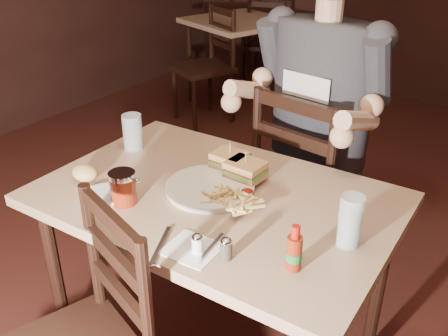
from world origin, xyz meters
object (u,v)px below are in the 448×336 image
Objects in this scene: bg_table at (239,30)px; dinner_plate at (210,189)px; syrup_dispenser at (123,188)px; glass_left at (133,132)px; side_plate at (105,196)px; diner at (318,76)px; bg_chair_near at (202,68)px; bg_chair_far at (269,44)px; main_table at (216,214)px; glass_right at (350,221)px; hot_sauce at (295,248)px; chair_far at (314,187)px.

bg_table is 3.35× the size of dinner_plate.
syrup_dispenser is (-0.19, -0.23, 0.05)m from dinner_plate.
glass_left is 0.40m from side_plate.
side_plate is at bearing -104.93° from diner.
bg_table is 2.56m from diner.
diner is 0.97m from side_plate.
diner is at bearing 68.05° from side_plate.
bg_chair_near is 3.11× the size of dinner_plate.
dinner_plate is at bearing 98.48° from bg_chair_far.
glass_right reaches higher than main_table.
glass_left is at bearing 91.96° from bg_chair_far.
diner is 7.26× the size of side_plate.
hot_sauce is at bearing -0.25° from syrup_dispenser.
syrup_dispenser is (-0.62, -0.02, -0.01)m from hot_sauce.
bg_chair_far is at bearing 116.67° from dinner_plate.
glass_right is at bearing 127.95° from chair_far.
main_table is 0.72m from chair_far.
side_plate is at bearing -36.69° from bg_chair_near.
main_table is 0.73m from diner.
side_plate is (-0.78, -0.22, -0.07)m from glass_right.
bg_chair_far is 2.92× the size of dinner_plate.
bg_chair_far is 6.05× the size of glass_left.
hot_sauce is (2.00, -2.77, 0.16)m from bg_table.
chair_far is 1.03m from side_plate.
bg_chair_near is 8.20× the size of syrup_dispenser.
chair_far is (1.65, -1.88, -0.19)m from bg_table.
bg_chair_near is at bearing 120.06° from glass_left.
main_table is 1.31× the size of bg_chair_near.
glass_right reaches higher than bg_chair_far.
chair_far is at bearing 82.28° from dinner_plate.
bg_table is 8.84× the size of syrup_dispenser.
hot_sauce is (0.43, -0.21, 0.06)m from dinner_plate.
chair_far is at bearing -15.43° from bg_chair_near.
chair_far is 0.87m from glass_left.
syrup_dispenser reaches higher than dinner_plate.
glass_left is at bearing -128.83° from diner.
diner reaches higher than syrup_dispenser.
syrup_dispenser reaches higher than bg_table.
chair_far is 7.11× the size of hot_sauce.
dinner_plate is 0.30m from syrup_dispenser.
diner reaches higher than bg_chair_far.
bg_chair_near reaches higher than dinner_plate.
bg_chair_near is 2.24m from glass_left.
hot_sauce is (2.00, -3.32, 0.40)m from bg_chair_far.
chair_far is 0.89m from glass_right.
bg_chair_far is (-1.65, 2.43, -0.05)m from chair_far.
main_table is at bearing 178.68° from glass_right.
side_plate is (-0.26, -0.24, -0.00)m from dinner_plate.
hot_sauce reaches higher than bg_table.
hot_sauce reaches higher than syrup_dispenser.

